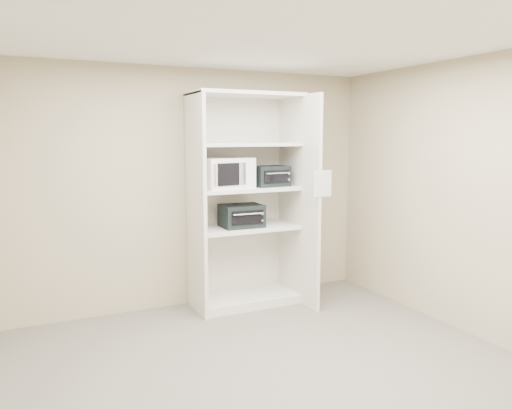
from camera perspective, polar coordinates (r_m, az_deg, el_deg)
name	(u,v)px	position (r m, az deg, el deg)	size (l,w,h in m)	color
floor	(263,377)	(4.29, 0.80, -19.07)	(4.50, 4.00, 0.01)	#635E55
ceiling	(264,33)	(3.90, 0.88, 19.03)	(4.50, 4.00, 0.01)	white
wall_back	(185,189)	(5.72, -8.12, 1.81)	(4.50, 0.02, 2.70)	tan
wall_front	(476,279)	(2.30, 23.80, -7.75)	(4.50, 0.02, 2.70)	tan
wall_right	(471,198)	(5.27, 23.33, 0.73)	(0.02, 4.00, 2.70)	tan
shelving_unit	(249,207)	(5.71, -0.79, -0.34)	(1.24, 0.92, 2.42)	silver
microwave	(225,173)	(5.55, -3.62, 3.63)	(0.56, 0.42, 0.34)	white
toaster_oven_upper	(269,176)	(5.74, 1.55, 3.28)	(0.41, 0.30, 0.23)	black
toaster_oven_lower	(242,216)	(5.65, -1.66, -1.29)	(0.46, 0.35, 0.25)	black
paper_sign	(323,184)	(5.41, 7.65, 2.39)	(0.22, 0.01, 0.28)	white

